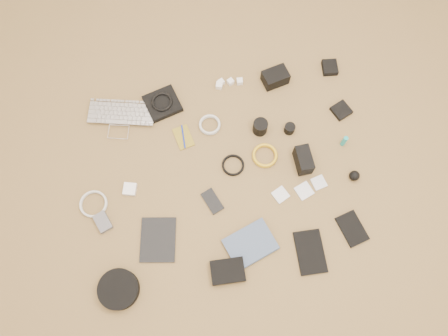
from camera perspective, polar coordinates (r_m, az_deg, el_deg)
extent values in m
cube|color=olive|center=(2.15, -0.41, -0.92)|extent=(4.00, 4.00, 0.04)
imported|color=#BCBDC1|center=(2.28, -13.36, 5.91)|extent=(0.39, 0.31, 0.03)
cube|color=black|center=(2.29, -8.04, 8.32)|extent=(0.20, 0.19, 0.03)
torus|color=black|center=(2.27, -8.11, 8.57)|extent=(0.13, 0.13, 0.01)
cube|color=white|center=(2.31, -0.62, 10.72)|extent=(0.04, 0.04, 0.03)
cube|color=white|center=(2.33, -0.38, 11.15)|extent=(0.04, 0.04, 0.03)
cube|color=white|center=(2.33, 2.06, 11.24)|extent=(0.03, 0.03, 0.03)
cube|color=white|center=(2.33, 0.85, 11.20)|extent=(0.04, 0.04, 0.03)
cube|color=black|center=(2.33, 6.71, 11.67)|extent=(0.14, 0.11, 0.07)
cube|color=black|center=(2.44, 13.65, 12.64)|extent=(0.09, 0.10, 0.03)
cube|color=olive|center=(2.21, -5.32, 4.02)|extent=(0.10, 0.13, 0.01)
cylinder|color=#1426A3|center=(2.20, -5.34, 4.10)|extent=(0.01, 0.13, 0.01)
torus|color=silver|center=(2.22, -1.87, 5.60)|extent=(0.13, 0.13, 0.01)
cylinder|color=black|center=(2.19, 4.75, 5.37)|extent=(0.09, 0.09, 0.08)
cylinder|color=black|center=(2.22, 8.56, 5.11)|extent=(0.06, 0.06, 0.05)
cube|color=black|center=(2.33, 15.06, 7.27)|extent=(0.11, 0.11, 0.02)
cube|color=white|center=(2.14, -12.19, -2.72)|extent=(0.08, 0.08, 0.03)
torus|color=silver|center=(2.18, -16.64, -4.56)|extent=(0.14, 0.14, 0.01)
torus|color=black|center=(2.14, 1.19, 0.33)|extent=(0.11, 0.11, 0.01)
torus|color=gold|center=(2.17, 5.34, 1.56)|extent=(0.16, 0.16, 0.01)
cube|color=black|center=(2.14, 10.33, 1.03)|extent=(0.07, 0.13, 0.09)
cylinder|color=teal|center=(2.23, 15.43, 3.41)|extent=(0.03, 0.03, 0.08)
cube|color=#5B5A5F|center=(2.13, -15.54, -6.81)|extent=(0.09, 0.11, 0.03)
cube|color=black|center=(2.07, -8.60, -9.24)|extent=(0.20, 0.24, 0.01)
cube|color=black|center=(2.09, -1.54, -4.36)|extent=(0.10, 0.13, 0.01)
cube|color=silver|center=(2.12, 7.39, -3.49)|extent=(0.09, 0.09, 0.01)
cube|color=silver|center=(2.14, 10.42, -2.96)|extent=(0.09, 0.09, 0.01)
cube|color=silver|center=(2.16, 12.28, -1.89)|extent=(0.08, 0.08, 0.01)
sphere|color=black|center=(2.20, 16.67, -0.97)|extent=(0.06, 0.06, 0.05)
cylinder|color=black|center=(2.06, -13.60, -15.14)|extent=(0.19, 0.19, 0.05)
cube|color=black|center=(2.02, 0.48, -13.32)|extent=(0.16, 0.12, 0.04)
imported|color=#435572|center=(2.04, 4.65, -11.90)|extent=(0.26, 0.22, 0.02)
cube|color=black|center=(2.08, 11.19, -10.71)|extent=(0.14, 0.21, 0.01)
cube|color=black|center=(2.14, 16.38, -7.61)|extent=(0.13, 0.17, 0.01)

